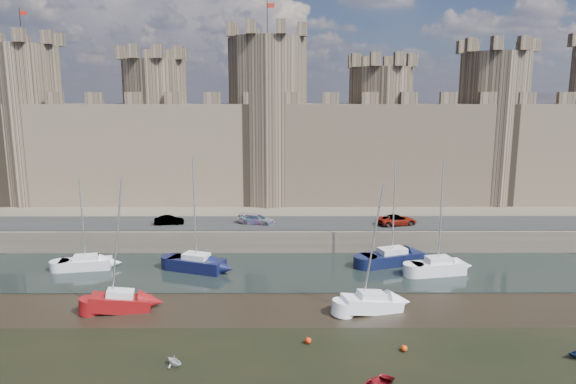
# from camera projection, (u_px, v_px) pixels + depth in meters

# --- Properties ---
(water_channel) EXTENTS (160.00, 12.00, 0.08)m
(water_channel) POSITION_uv_depth(u_px,v_px,m) (241.00, 271.00, 52.06)
(water_channel) COLOR black
(water_channel) RESTS_ON ground
(quay) EXTENTS (160.00, 60.00, 2.50)m
(quay) POSITION_uv_depth(u_px,v_px,m) (259.00, 194.00, 87.24)
(quay) COLOR #4C443A
(quay) RESTS_ON ground
(road) EXTENTS (160.00, 7.00, 0.10)m
(road) POSITION_uv_depth(u_px,v_px,m) (248.00, 223.00, 61.43)
(road) COLOR black
(road) RESTS_ON quay
(castle) EXTENTS (108.50, 11.00, 29.00)m
(castle) POSITION_uv_depth(u_px,v_px,m) (250.00, 138.00, 73.53)
(castle) COLOR #42382B
(castle) RESTS_ON quay
(car_1) EXTENTS (3.54, 1.63, 1.12)m
(car_1) POSITION_uv_depth(u_px,v_px,m) (169.00, 220.00, 60.71)
(car_1) COLOR gray
(car_1) RESTS_ON quay
(car_2) EXTENTS (4.47, 2.57, 1.22)m
(car_2) POSITION_uv_depth(u_px,v_px,m) (257.00, 219.00, 60.97)
(car_2) COLOR gray
(car_2) RESTS_ON quay
(car_3) EXTENTS (5.03, 3.25, 1.29)m
(car_3) POSITION_uv_depth(u_px,v_px,m) (397.00, 220.00, 60.46)
(car_3) COLOR gray
(car_3) RESTS_ON quay
(sailboat_0) EXTENTS (5.27, 2.79, 9.36)m
(sailboat_0) POSITION_uv_depth(u_px,v_px,m) (86.00, 263.00, 52.45)
(sailboat_0) COLOR silver
(sailboat_0) RESTS_ON ground
(sailboat_1) EXTENTS (6.14, 4.05, 11.47)m
(sailboat_1) POSITION_uv_depth(u_px,v_px,m) (196.00, 263.00, 51.91)
(sailboat_1) COLOR black
(sailboat_1) RESTS_ON ground
(sailboat_2) EXTENTS (5.53, 3.02, 11.30)m
(sailboat_2) POSITION_uv_depth(u_px,v_px,m) (438.00, 266.00, 50.95)
(sailboat_2) COLOR silver
(sailboat_2) RESTS_ON ground
(sailboat_3) EXTENTS (6.79, 4.44, 11.10)m
(sailboat_3) POSITION_uv_depth(u_px,v_px,m) (392.00, 257.00, 53.98)
(sailboat_3) COLOR black
(sailboat_3) RESTS_ON ground
(sailboat_4) EXTENTS (5.09, 2.76, 11.26)m
(sailboat_4) POSITION_uv_depth(u_px,v_px,m) (121.00, 301.00, 42.37)
(sailboat_4) COLOR maroon
(sailboat_4) RESTS_ON ground
(sailboat_5) EXTENTS (5.31, 3.17, 10.74)m
(sailboat_5) POSITION_uv_depth(u_px,v_px,m) (371.00, 303.00, 42.24)
(sailboat_5) COLOR white
(sailboat_5) RESTS_ON ground
(dinghy_3) EXTENTS (1.67, 1.63, 0.67)m
(dinghy_3) POSITION_uv_depth(u_px,v_px,m) (174.00, 361.00, 33.69)
(dinghy_3) COLOR silver
(dinghy_3) RESTS_ON ground
(buoy_1) EXTENTS (0.47, 0.47, 0.47)m
(buoy_1) POSITION_uv_depth(u_px,v_px,m) (308.00, 341.00, 36.78)
(buoy_1) COLOR red
(buoy_1) RESTS_ON ground
(buoy_3) EXTENTS (0.46, 0.46, 0.46)m
(buoy_3) POSITION_uv_depth(u_px,v_px,m) (404.00, 348.00, 35.65)
(buoy_3) COLOR #D63F09
(buoy_3) RESTS_ON ground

